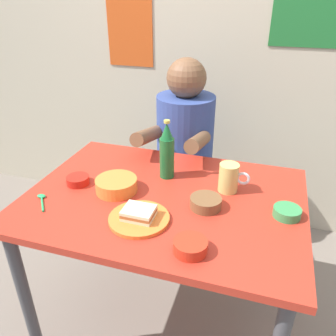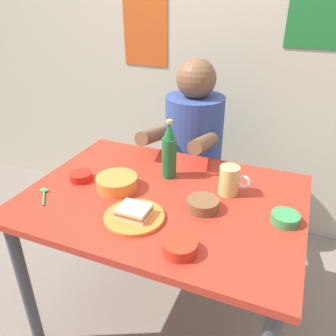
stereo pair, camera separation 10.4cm
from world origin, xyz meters
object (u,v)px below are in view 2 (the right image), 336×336
object	(u,v)px
dining_table	(163,214)
stool	(192,195)
beer_bottle	(169,152)
person_seated	(194,133)
sandwich	(134,211)
beer_mug	(230,180)
plate_orange	(134,217)
soup_bowl_orange	(117,182)

from	to	relation	value
dining_table	stool	world-z (taller)	dining_table
beer_bottle	person_seated	bearing A→B (deg)	95.29
sandwich	beer_bottle	world-z (taller)	beer_bottle
dining_table	beer_mug	distance (m)	0.31
person_seated	dining_table	bearing A→B (deg)	-82.55
sandwich	dining_table	bearing A→B (deg)	79.10
person_seated	beer_bottle	bearing A→B (deg)	-84.71
plate_orange	person_seated	bearing A→B (deg)	93.24
dining_table	person_seated	xyz separation A→B (m)	(-0.08, 0.62, 0.12)
stool	beer_bottle	distance (m)	0.70
stool	sandwich	bearing A→B (deg)	-86.80
beer_mug	person_seated	bearing A→B (deg)	122.42
sandwich	soup_bowl_orange	xyz separation A→B (m)	(-0.16, 0.16, -0.00)
dining_table	person_seated	size ratio (longest dim) A/B	1.53
dining_table	soup_bowl_orange	world-z (taller)	soup_bowl_orange
person_seated	plate_orange	world-z (taller)	person_seated
person_seated	beer_mug	xyz separation A→B (m)	(0.32, -0.50, 0.03)
stool	beer_bottle	bearing A→B (deg)	-84.84
plate_orange	beer_bottle	distance (m)	0.36
person_seated	beer_mug	world-z (taller)	person_seated
stool	sandwich	world-z (taller)	sandwich
dining_table	soup_bowl_orange	bearing A→B (deg)	-173.01
dining_table	plate_orange	size ratio (longest dim) A/B	5.00
plate_orange	sandwich	xyz separation A→B (m)	(0.00, 0.00, 0.02)
dining_table	sandwich	distance (m)	0.23
sandwich	soup_bowl_orange	world-z (taller)	soup_bowl_orange
stool	beer_mug	xyz separation A→B (m)	(0.32, -0.51, 0.45)
plate_orange	beer_mug	xyz separation A→B (m)	(0.27, 0.30, 0.05)
soup_bowl_orange	stool	bearing A→B (deg)	79.87
beer_mug	soup_bowl_orange	distance (m)	0.46
person_seated	beer_bottle	size ratio (longest dim) A/B	2.75
beer_mug	beer_bottle	xyz separation A→B (m)	(-0.28, 0.04, 0.06)
dining_table	stool	bearing A→B (deg)	97.31
sandwich	person_seated	bearing A→B (deg)	93.24
stool	person_seated	size ratio (longest dim) A/B	0.63
beer_mug	stool	bearing A→B (deg)	121.85
person_seated	plate_orange	xyz separation A→B (m)	(0.05, -0.80, -0.02)
dining_table	sandwich	xyz separation A→B (m)	(-0.04, -0.18, 0.13)
stool	soup_bowl_orange	world-z (taller)	soup_bowl_orange
stool	beer_bottle	size ratio (longest dim) A/B	1.72
stool	beer_mug	size ratio (longest dim) A/B	3.57
plate_orange	soup_bowl_orange	distance (m)	0.23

